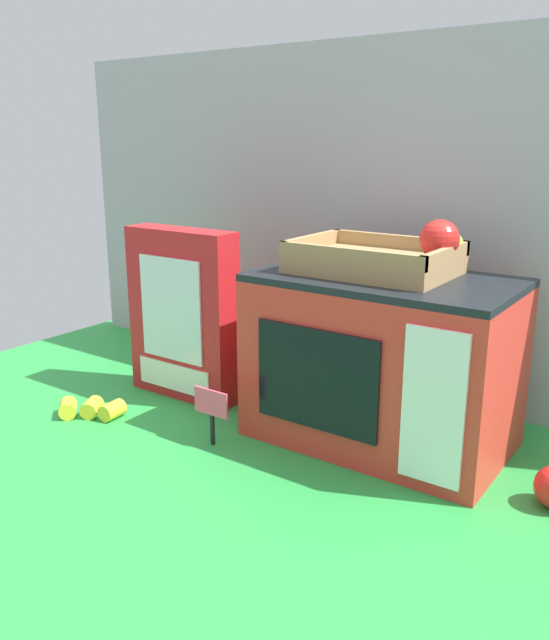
{
  "coord_description": "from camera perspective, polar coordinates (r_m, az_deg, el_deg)",
  "views": [
    {
      "loc": [
        0.58,
        -0.95,
        0.51
      ],
      "look_at": [
        -0.08,
        -0.02,
        0.19
      ],
      "focal_mm": 36.71,
      "sensor_mm": 36.0,
      "label": 1
    }
  ],
  "objects": [
    {
      "name": "food_groups_crate",
      "position": [
        1.1,
        9.74,
        5.37
      ],
      "size": [
        0.27,
        0.19,
        0.09
      ],
      "color": "#A37F51",
      "rests_on": "toy_microwave"
    },
    {
      "name": "ground_plane",
      "position": [
        1.23,
        3.57,
        -8.86
      ],
      "size": [
        1.7,
        1.7,
        0.0
      ],
      "primitive_type": "plane",
      "color": "green",
      "rests_on": "ground"
    },
    {
      "name": "display_back_panel",
      "position": [
        1.34,
        9.29,
        8.47
      ],
      "size": [
        1.61,
        0.03,
        0.69
      ],
      "primitive_type": "cube",
      "color": "#A0A3A8",
      "rests_on": "ground"
    },
    {
      "name": "loose_toy_banana",
      "position": [
        1.29,
        -15.73,
        -7.45
      ],
      "size": [
        0.12,
        0.09,
        0.03
      ],
      "color": "yellow",
      "rests_on": "ground"
    },
    {
      "name": "toy_microwave",
      "position": [
        1.12,
        9.31,
        -3.5
      ],
      "size": [
        0.42,
        0.26,
        0.29
      ],
      "color": "red",
      "rests_on": "ground"
    },
    {
      "name": "cookie_set_box",
      "position": [
        1.31,
        -8.0,
        0.46
      ],
      "size": [
        0.24,
        0.07,
        0.34
      ],
      "color": "red",
      "rests_on": "ground"
    },
    {
      "name": "price_sign",
      "position": [
        1.12,
        -5.53,
        -7.67
      ],
      "size": [
        0.07,
        0.01,
        0.1
      ],
      "color": "black",
      "rests_on": "ground"
    }
  ]
}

